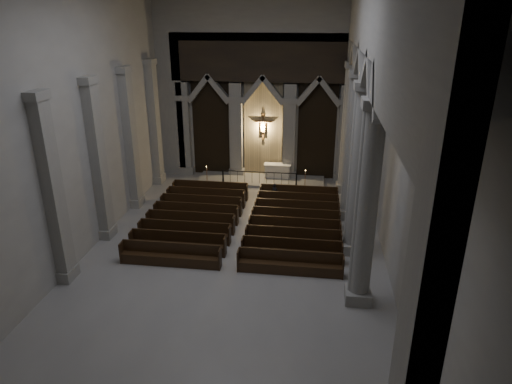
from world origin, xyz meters
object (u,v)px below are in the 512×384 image
at_px(altar_rail, 259,176).
at_px(candle_stand_right, 305,185).
at_px(candle_stand_left, 207,180).
at_px(pews, 244,223).
at_px(altar, 277,170).
at_px(worshipper, 275,193).

distance_m(altar_rail, candle_stand_right, 3.08).
distance_m(candle_stand_left, pews, 6.97).
distance_m(altar, worshipper, 3.96).
xyz_separation_m(candle_stand_right, worshipper, (-1.76, -1.99, 0.18)).
bearing_deg(altar_rail, pews, -90.00).
bearing_deg(candle_stand_left, pews, -60.76).
relative_size(altar_rail, worshipper, 4.42).
relative_size(candle_stand_left, worshipper, 1.19).
distance_m(altar_rail, pews, 6.59).
relative_size(candle_stand_right, worshipper, 1.26).
bearing_deg(candle_stand_left, candle_stand_right, -0.86).
xyz_separation_m(altar_rail, worshipper, (1.25, -2.59, -0.09)).
relative_size(altar, pews, 0.18).
xyz_separation_m(altar, candle_stand_left, (-4.48, -1.87, -0.25)).
bearing_deg(pews, altar_rail, 90.00).
distance_m(candle_stand_left, candle_stand_right, 6.42).
height_order(pews, worshipper, worshipper).
xyz_separation_m(altar_rail, candle_stand_left, (-3.41, -0.50, -0.28)).
bearing_deg(candle_stand_right, pews, -116.71).
xyz_separation_m(candle_stand_right, pews, (-3.01, -5.99, -0.05)).
xyz_separation_m(altar, candle_stand_right, (1.94, -1.97, -0.23)).
distance_m(altar, candle_stand_right, 2.77).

